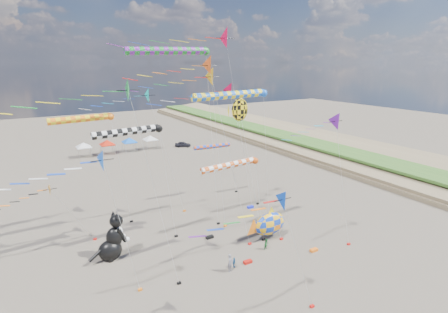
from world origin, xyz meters
name	(u,v)px	position (x,y,z in m)	size (l,w,h in m)	color
ground	(286,308)	(0.00, 0.00, 0.00)	(260.00, 260.00, 0.00)	#4F463A
delta_kite_0	(195,79)	(-0.44, 15.62, 18.30)	(11.59, 2.26, 19.75)	gold
delta_kite_1	(35,196)	(-16.93, 20.38, 6.60)	(9.60, 1.51, 7.79)	orange
delta_kite_2	(224,40)	(5.06, 18.85, 22.65)	(16.61, 2.84, 24.35)	#F7073F
delta_kite_3	(221,93)	(5.03, 19.39, 16.34)	(14.59, 2.20, 17.80)	#C90638
delta_kite_4	(106,96)	(-11.55, 7.62, 17.63)	(12.58, 2.05, 19.03)	green
delta_kite_5	(274,213)	(-2.55, -1.06, 9.65)	(10.51, 1.79, 10.95)	#0840C5
delta_kite_6	(144,98)	(-3.96, 22.50, 15.93)	(11.04, 1.93, 17.27)	#0AD1C0
delta_kite_7	(333,126)	(8.99, 4.54, 14.01)	(9.95, 2.00, 15.34)	#6E17A0
delta_kite_8	(213,69)	(-1.12, 10.31, 19.47)	(11.27, 2.05, 20.85)	#DE5219
delta_kite_9	(89,163)	(-13.04, 8.52, 12.54)	(9.02, 1.91, 13.85)	blue
windsock_0	(233,95)	(2.49, 12.49, 16.67)	(10.47, 0.86, 17.15)	blue
windsock_1	(214,147)	(7.12, 25.18, 7.96)	(7.38, 0.64, 8.35)	#C9470E
windsock_2	(172,52)	(-2.56, 16.65, 21.11)	(10.63, 0.86, 21.61)	#178125
windsock_3	(232,165)	(0.97, 10.25, 9.80)	(8.27, 0.70, 10.21)	#CE490E
windsock_4	(84,119)	(-10.93, 22.92, 13.80)	(8.44, 0.82, 14.28)	orange
windsock_5	(131,132)	(-7.57, 16.27, 13.13)	(8.61, 0.81, 13.59)	black
angelfish_kite	(238,111)	(4.61, 14.74, 14.64)	(3.74, 3.02, 16.08)	yellow
cat_inflatable	(112,236)	(-10.55, 15.41, 2.51)	(3.72, 1.86, 5.02)	black
fish_inflatable	(269,224)	(6.25, 10.37, 1.86)	(5.47, 2.01, 3.97)	#1239B4
person_adult	(230,263)	(-1.19, 6.99, 0.93)	(0.68, 0.44, 1.85)	gray
child_green	(267,244)	(4.46, 8.50, 0.62)	(0.61, 0.47, 1.25)	#1F722E
child_blue	(234,262)	(-0.49, 7.38, 0.53)	(0.62, 0.26, 1.06)	#225B95
kite_bag_0	(250,207)	(9.43, 18.80, 0.15)	(0.90, 0.44, 0.30)	#1623E3
kite_bag_1	(248,262)	(1.11, 7.26, 0.15)	(0.90, 0.44, 0.30)	red
kite_bag_2	(210,237)	(0.23, 13.92, 0.15)	(0.90, 0.44, 0.30)	black
kite_bag_3	(314,250)	(8.67, 5.52, 0.15)	(0.90, 0.44, 0.30)	orange
tent_row	(118,139)	(1.50, 60.00, 3.15)	(19.20, 4.20, 3.80)	silver
parked_car	(183,144)	(16.50, 58.00, 0.65)	(1.54, 3.82, 1.30)	#26262D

